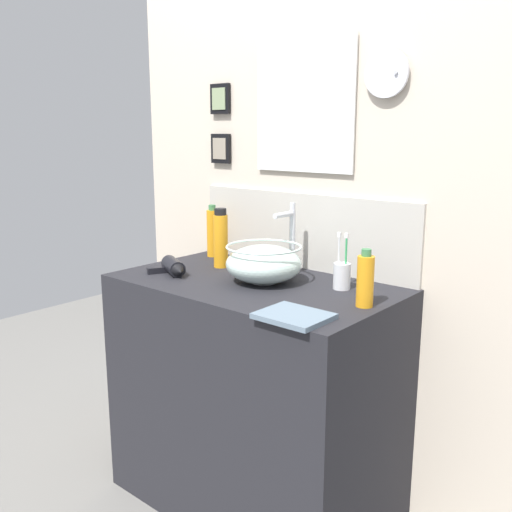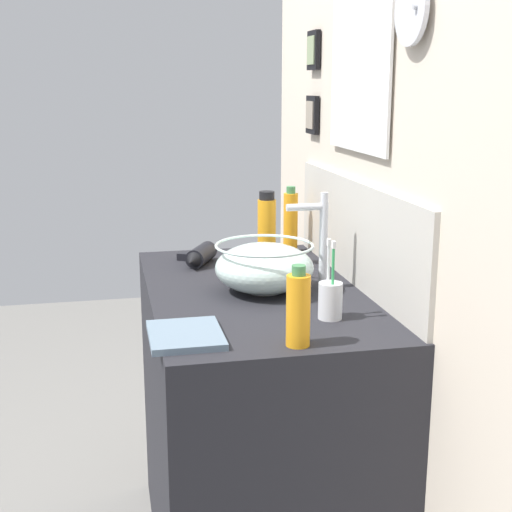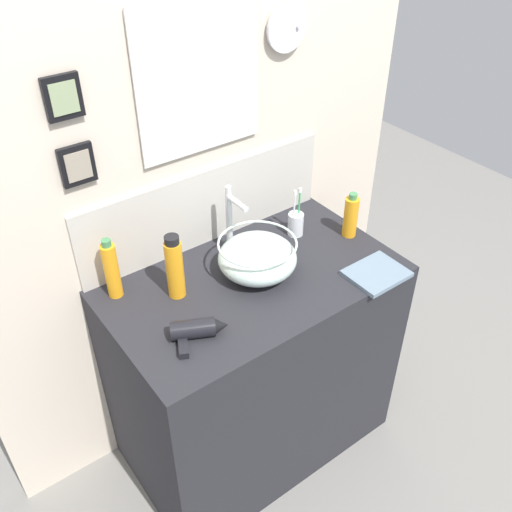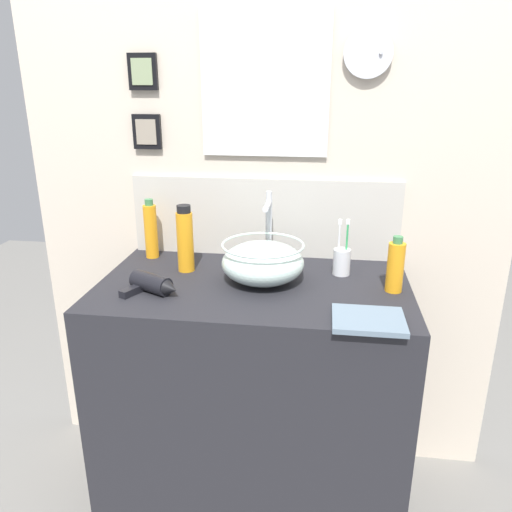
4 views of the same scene
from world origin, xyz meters
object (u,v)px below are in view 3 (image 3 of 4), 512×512
at_px(spray_bottle, 175,267).
at_px(soap_dispenser, 112,270).
at_px(glass_bowl_sink, 257,257).
at_px(hair_drier, 197,330).
at_px(shampoo_bottle, 350,216).
at_px(faucet, 231,217).
at_px(toothbrush_cup, 296,223).
at_px(hand_towel, 377,274).

xyz_separation_m(spray_bottle, soap_dispenser, (-0.17, 0.12, -0.01)).
distance_m(glass_bowl_sink, hair_drier, 0.37).
xyz_separation_m(hair_drier, spray_bottle, (0.05, 0.21, 0.09)).
xyz_separation_m(spray_bottle, shampoo_bottle, (0.72, -0.09, -0.03)).
xyz_separation_m(glass_bowl_sink, faucet, (-0.00, 0.16, 0.09)).
bearing_deg(soap_dispenser, toothbrush_cup, -6.83).
height_order(faucet, soap_dispenser, faucet).
distance_m(glass_bowl_sink, shampoo_bottle, 0.44).
distance_m(glass_bowl_sink, faucet, 0.18).
bearing_deg(hair_drier, shampoo_bottle, 9.13).
relative_size(glass_bowl_sink, toothbrush_cup, 1.38).
relative_size(glass_bowl_sink, shampoo_bottle, 1.50).
bearing_deg(soap_dispenser, faucet, -4.53).
bearing_deg(shampoo_bottle, soap_dispenser, 166.54).
relative_size(glass_bowl_sink, hand_towel, 1.37).
xyz_separation_m(toothbrush_cup, hand_towel, (0.07, -0.37, -0.04)).
bearing_deg(glass_bowl_sink, hand_towel, -38.06).
relative_size(glass_bowl_sink, spray_bottle, 1.16).
xyz_separation_m(faucet, spray_bottle, (-0.29, -0.09, -0.04)).
height_order(glass_bowl_sink, hand_towel, glass_bowl_sink).
height_order(toothbrush_cup, spray_bottle, spray_bottle).
bearing_deg(soap_dispenser, glass_bowl_sink, -23.19).
height_order(glass_bowl_sink, faucet, faucet).
bearing_deg(spray_bottle, toothbrush_cup, 3.81).
relative_size(faucet, hand_towel, 1.36).
xyz_separation_m(hair_drier, shampoo_bottle, (0.78, 0.12, 0.06)).
relative_size(spray_bottle, shampoo_bottle, 1.30).
bearing_deg(faucet, spray_bottle, -163.09).
height_order(faucet, shampoo_bottle, faucet).
relative_size(hair_drier, soap_dispenser, 0.87).
height_order(spray_bottle, hand_towel, spray_bottle).
relative_size(toothbrush_cup, soap_dispenser, 0.88).
relative_size(toothbrush_cup, spray_bottle, 0.84).
relative_size(toothbrush_cup, shampoo_bottle, 1.08).
bearing_deg(glass_bowl_sink, shampoo_bottle, -2.24).
bearing_deg(toothbrush_cup, faucet, 169.28).
xyz_separation_m(soap_dispenser, hand_towel, (0.80, -0.46, -0.10)).
bearing_deg(faucet, hand_towel, -51.56).
bearing_deg(toothbrush_cup, soap_dispenser, 173.17).
xyz_separation_m(hair_drier, toothbrush_cup, (0.61, 0.25, 0.02)).
bearing_deg(shampoo_bottle, spray_bottle, 172.94).
height_order(hair_drier, hand_towel, hair_drier).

